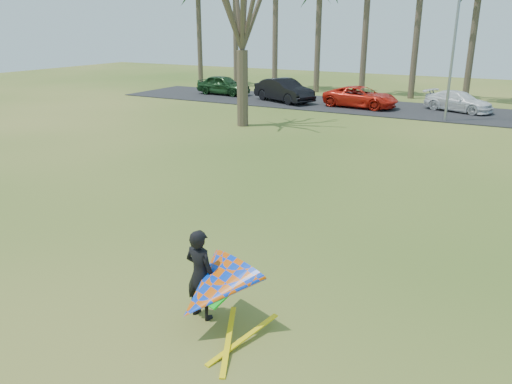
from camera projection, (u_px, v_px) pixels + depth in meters
The scene contains 8 objects.
ground at pixel (218, 255), 12.65m from camera, with size 100.00×100.00×0.00m, color #225212.
parking_strip at pixel (421, 111), 33.41m from camera, with size 46.00×7.00×0.06m, color black.
streetlight at pixel (457, 44), 28.52m from camera, with size 2.28×0.18×8.00m.
car_0 at pixel (223, 85), 40.76m from camera, with size 1.83×4.54×1.55m, color #163818.
car_1 at pixel (284, 90), 36.93m from camera, with size 1.78×5.12×1.69m, color black.
car_2 at pixel (361, 97), 34.52m from camera, with size 2.36×5.11×1.42m, color red.
car_3 at pixel (459, 101), 32.96m from camera, with size 1.83×4.50×1.31m, color white.
kite_flyer at pixel (211, 287), 9.39m from camera, with size 2.13×2.39×2.03m.
Camera 1 is at (6.36, -9.60, 5.57)m, focal length 35.00 mm.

